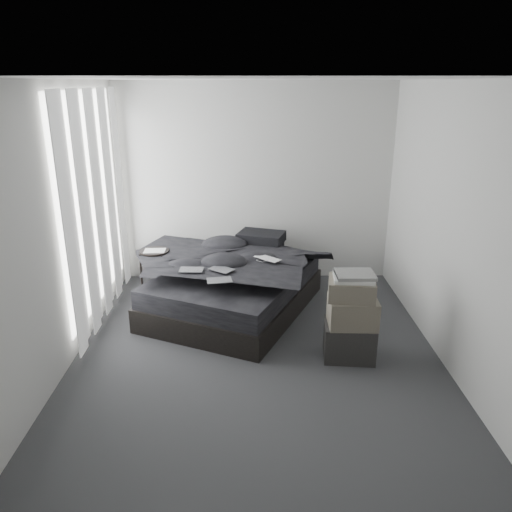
{
  "coord_description": "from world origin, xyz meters",
  "views": [
    {
      "loc": [
        -0.05,
        -4.42,
        2.57
      ],
      "look_at": [
        0.0,
        0.8,
        0.75
      ],
      "focal_mm": 35.0,
      "sensor_mm": 36.0,
      "label": 1
    }
  ],
  "objects_px": {
    "side_stand": "(156,276)",
    "box_lower": "(349,340)",
    "bed": "(234,299)",
    "laptop": "(265,254)"
  },
  "relations": [
    {
      "from": "bed",
      "to": "box_lower",
      "type": "xyz_separation_m",
      "value": [
        1.16,
        -1.11,
        0.04
      ]
    },
    {
      "from": "laptop",
      "to": "box_lower",
      "type": "height_order",
      "value": "laptop"
    },
    {
      "from": "side_stand",
      "to": "bed",
      "type": "bearing_deg",
      "value": -15.4
    },
    {
      "from": "bed",
      "to": "box_lower",
      "type": "bearing_deg",
      "value": -19.11
    },
    {
      "from": "laptop",
      "to": "box_lower",
      "type": "distance_m",
      "value": 1.4
    },
    {
      "from": "side_stand",
      "to": "laptop",
      "type": "bearing_deg",
      "value": -15.83
    },
    {
      "from": "laptop",
      "to": "side_stand",
      "type": "xyz_separation_m",
      "value": [
        -1.32,
        0.38,
        -0.41
      ]
    },
    {
      "from": "bed",
      "to": "laptop",
      "type": "relative_size",
      "value": 6.24
    },
    {
      "from": "bed",
      "to": "side_stand",
      "type": "relative_size",
      "value": 3.11
    },
    {
      "from": "side_stand",
      "to": "box_lower",
      "type": "bearing_deg",
      "value": -32.84
    }
  ]
}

